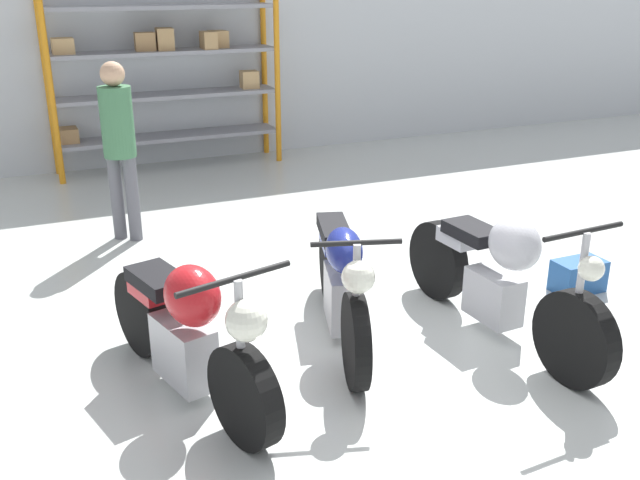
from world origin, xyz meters
TOP-DOWN VIEW (x-y plane):
  - ground_plane at (0.00, 0.00)m, footprint 30.00×30.00m
  - back_wall at (0.00, 6.04)m, footprint 30.00×0.08m
  - shelving_rack at (0.01, 5.68)m, footprint 3.12×0.63m
  - motorcycle_red at (-1.18, -0.20)m, footprint 0.83×1.97m
  - motorcycle_blue at (0.06, 0.13)m, footprint 0.84×1.99m
  - motorcycle_silver at (1.15, -0.32)m, footprint 0.66×2.21m
  - person_browsing at (-1.06, 2.95)m, footprint 0.45×0.45m
  - toolbox at (2.30, 0.06)m, footprint 0.44×0.26m

SIDE VIEW (x-z plane):
  - ground_plane at x=0.00m, z-range 0.00..0.00m
  - toolbox at x=2.30m, z-range 0.00..0.28m
  - motorcycle_blue at x=0.06m, z-range -0.05..0.97m
  - motorcycle_red at x=-1.18m, z-range -0.06..0.99m
  - motorcycle_silver at x=1.15m, z-range -0.07..1.02m
  - person_browsing at x=-1.06m, z-range 0.17..1.98m
  - shelving_rack at x=0.01m, z-range 0.06..2.62m
  - back_wall at x=0.00m, z-range 0.00..3.60m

